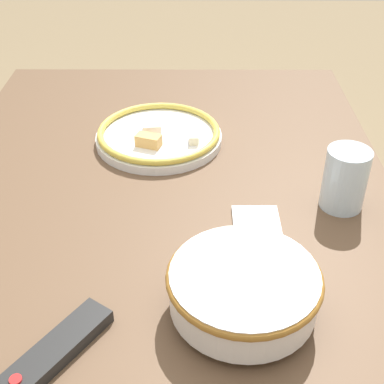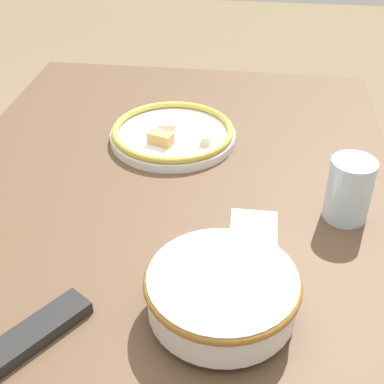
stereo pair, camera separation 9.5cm
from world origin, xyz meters
The scene contains 6 objects.
dining_table centered at (0.00, 0.00, 0.64)m, with size 1.38×0.89×0.72m.
noodle_bowl centered at (-0.21, -0.13, 0.77)m, with size 0.22×0.22×0.07m.
food_plate centered at (0.28, 0.02, 0.74)m, with size 0.27×0.27×0.04m.
tv_remote centered at (-0.29, 0.12, 0.73)m, with size 0.17×0.14×0.02m.
drinking_glass centered at (0.05, -0.33, 0.78)m, with size 0.08×0.08×0.12m.
folded_napkin centered at (-0.02, -0.17, 0.73)m, with size 0.12×0.08×0.01m.
Camera 2 is at (-0.73, -0.15, 1.31)m, focal length 50.00 mm.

